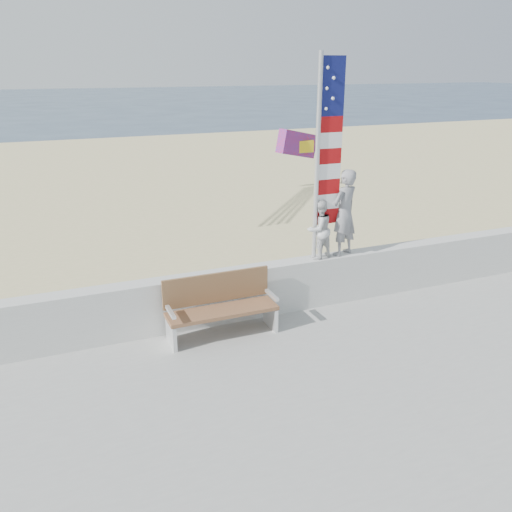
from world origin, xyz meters
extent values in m
plane|color=#2A3E55|center=(0.00, 0.00, 0.00)|extent=(220.00, 220.00, 0.00)
cube|color=beige|center=(0.00, 9.00, 0.04)|extent=(90.00, 40.00, 0.08)
cube|color=silver|center=(0.00, 2.00, 0.63)|extent=(30.00, 0.35, 0.90)
imported|color=gray|center=(1.99, 2.00, 1.86)|extent=(0.67, 0.56, 1.57)
imported|color=silver|center=(1.49, 2.00, 1.61)|extent=(0.61, 0.53, 1.06)
cube|color=brown|center=(-0.53, 1.45, 0.62)|extent=(1.80, 0.50, 0.06)
cube|color=brown|center=(-0.53, 1.72, 0.93)|extent=(1.80, 0.05, 0.50)
cube|color=silver|center=(-1.38, 1.45, 0.38)|extent=(0.06, 0.50, 0.40)
cube|color=white|center=(-1.38, 1.40, 0.78)|extent=(0.06, 0.45, 0.05)
cube|color=white|center=(0.32, 1.45, 0.38)|extent=(0.06, 0.50, 0.40)
cube|color=silver|center=(0.32, 1.40, 0.78)|extent=(0.06, 0.45, 0.05)
cylinder|color=silver|center=(1.40, 2.00, 2.83)|extent=(0.08, 0.08, 3.50)
cube|color=#0F1451|center=(1.64, 2.00, 4.03)|extent=(0.44, 0.02, 0.95)
cube|color=#9E0A0C|center=(1.64, 2.00, 1.84)|extent=(0.44, 0.02, 0.26)
cube|color=white|center=(1.64, 2.00, 2.10)|extent=(0.44, 0.02, 0.26)
cube|color=#9E0A0C|center=(1.64, 2.00, 2.37)|extent=(0.44, 0.02, 0.26)
cube|color=white|center=(1.64, 2.00, 2.63)|extent=(0.44, 0.02, 0.26)
cube|color=#9E0A0C|center=(1.64, 2.00, 2.89)|extent=(0.44, 0.02, 0.26)
cube|color=white|center=(1.64, 2.00, 3.16)|extent=(0.44, 0.02, 0.26)
cube|color=#9E0A0C|center=(1.64, 2.00, 3.42)|extent=(0.44, 0.02, 0.26)
sphere|color=white|center=(1.52, 1.98, 3.68)|extent=(0.06, 0.06, 0.06)
sphere|color=white|center=(1.64, 1.98, 3.84)|extent=(0.06, 0.06, 0.06)
sphere|color=white|center=(1.52, 1.98, 4.00)|extent=(0.06, 0.06, 0.06)
sphere|color=white|center=(1.64, 1.98, 4.16)|extent=(0.06, 0.06, 0.06)
sphere|color=white|center=(1.52, 1.98, 4.32)|extent=(0.06, 0.06, 0.06)
cube|color=red|center=(1.64, 3.26, 2.94)|extent=(0.91, 0.44, 0.60)
cube|color=yellow|center=(1.79, 3.26, 2.89)|extent=(0.31, 0.23, 0.22)
camera|label=1|loc=(-3.04, -6.07, 4.36)|focal=38.00mm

